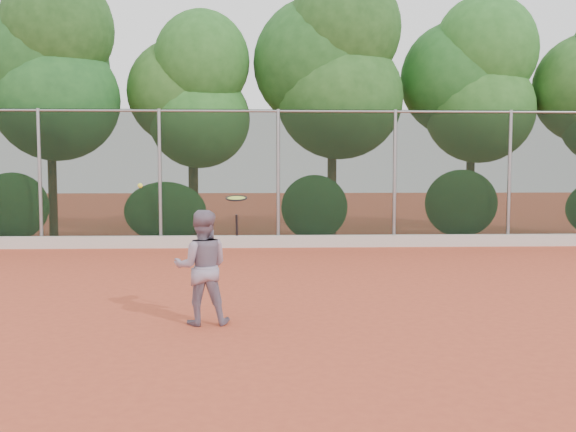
{
  "coord_description": "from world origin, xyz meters",
  "views": [
    {
      "loc": [
        -0.43,
        -9.39,
        2.06
      ],
      "look_at": [
        0.0,
        1.0,
        1.25
      ],
      "focal_mm": 40.0,
      "sensor_mm": 36.0,
      "label": 1
    }
  ],
  "objects": [
    {
      "name": "ground",
      "position": [
        0.0,
        0.0,
        0.0
      ],
      "size": [
        80.0,
        80.0,
        0.0
      ],
      "primitive_type": "plane",
      "color": "#C24A2D",
      "rests_on": "ground"
    },
    {
      "name": "foliage_backdrop",
      "position": [
        -0.55,
        8.98,
        4.4
      ],
      "size": [
        23.7,
        3.63,
        7.55
      ],
      "color": "#47331B",
      "rests_on": "ground"
    },
    {
      "name": "concrete_curb",
      "position": [
        0.0,
        6.82,
        0.15
      ],
      "size": [
        24.0,
        0.2,
        0.3
      ],
      "primitive_type": "cube",
      "color": "beige",
      "rests_on": "ground"
    },
    {
      "name": "tennis_ball_in_flight",
      "position": [
        -2.04,
        -0.81,
        1.8
      ],
      "size": [
        0.07,
        0.07,
        0.07
      ],
      "color": "#F0F437",
      "rests_on": "ground"
    },
    {
      "name": "tennis_player",
      "position": [
        -1.21,
        -1.09,
        0.75
      ],
      "size": [
        0.76,
        0.61,
        1.5
      ],
      "primitive_type": "imported",
      "rotation": [
        0.0,
        0.0,
        3.2
      ],
      "color": "gray",
      "rests_on": "ground"
    },
    {
      "name": "chainlink_fence",
      "position": [
        -0.0,
        7.0,
        1.86
      ],
      "size": [
        24.09,
        0.09,
        3.5
      ],
      "color": "black",
      "rests_on": "ground"
    },
    {
      "name": "tennis_racket",
      "position": [
        -0.75,
        -1.21,
        1.61
      ],
      "size": [
        0.29,
        0.29,
        0.53
      ],
      "color": "black",
      "rests_on": "ground"
    }
  ]
}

